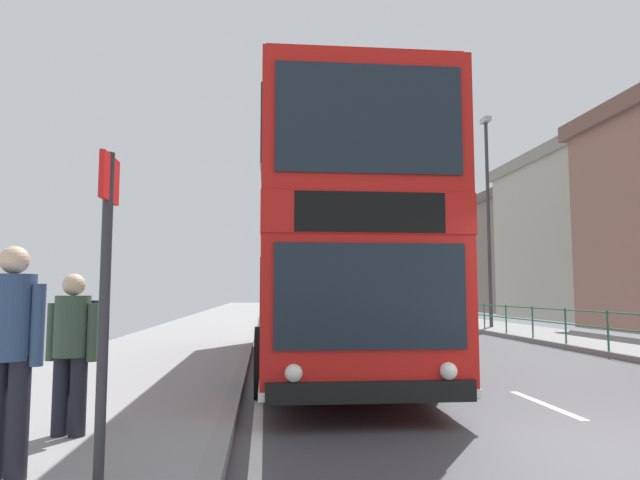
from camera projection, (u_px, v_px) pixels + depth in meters
ground at (611, 459)px, 5.11m from camera, size 15.80×140.00×0.20m
double_decker_bus_main at (324, 253)px, 11.48m from camera, size 2.71×10.46×4.49m
background_bus_far_lane at (393, 290)px, 29.34m from camera, size 2.87×9.86×3.04m
pedestrian_railing_far_kerb at (495, 313)px, 20.38m from camera, size 0.05×29.13×0.97m
pedestrian_with_backpack at (74, 341)px, 5.63m from camera, size 0.55×0.58×1.60m
pedestrian_companion at (10, 345)px, 4.32m from camera, size 0.55×0.40×1.77m
bus_stop_sign_near at (106, 275)px, 4.26m from camera, size 0.08×0.44×2.49m
street_lamp_far_side at (488, 206)px, 23.20m from camera, size 0.28×0.60×8.71m
bare_tree_far_00 at (405, 264)px, 39.49m from camera, size 2.45×1.78×7.19m
background_building_00 at (611, 234)px, 32.72m from camera, size 9.74×11.85×9.75m
background_building_02 at (526, 255)px, 45.95m from camera, size 10.44×14.81×9.02m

